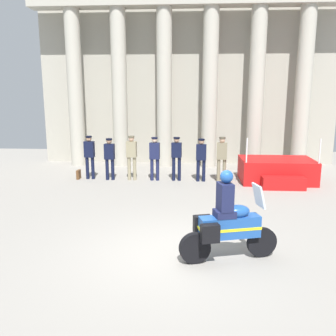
{
  "coord_description": "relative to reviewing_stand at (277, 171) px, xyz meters",
  "views": [
    {
      "loc": [
        0.35,
        -7.31,
        3.4
      ],
      "look_at": [
        -0.33,
        3.11,
        1.21
      ],
      "focal_mm": 38.87,
      "sensor_mm": 36.0,
      "label": 1
    }
  ],
  "objects": [
    {
      "name": "officer_in_row_5",
      "position": [
        -2.9,
        -0.08,
        0.55
      ],
      "size": [
        0.4,
        0.25,
        1.66
      ],
      "rotation": [
        0.0,
        0.0,
        3.06
      ],
      "color": "black",
      "rests_on": "ground_plane"
    },
    {
      "name": "reviewing_stand",
      "position": [
        0.0,
        0.0,
        0.0
      ],
      "size": [
        2.74,
        2.32,
        1.79
      ],
      "color": "#B71414",
      "rests_on": "ground_plane"
    },
    {
      "name": "officer_in_row_2",
      "position": [
        -5.6,
        -0.05,
        0.6
      ],
      "size": [
        0.4,
        0.25,
        1.74
      ],
      "rotation": [
        0.0,
        0.0,
        3.06
      ],
      "color": "gray",
      "rests_on": "ground_plane"
    },
    {
      "name": "briefcase_on_ground",
      "position": [
        -7.75,
        -0.01,
        -0.25
      ],
      "size": [
        0.1,
        0.32,
        0.36
      ],
      "primitive_type": "cube",
      "color": "brown",
      "rests_on": "ground_plane"
    },
    {
      "name": "officer_in_row_0",
      "position": [
        -7.29,
        0.03,
        0.59
      ],
      "size": [
        0.4,
        0.25,
        1.72
      ],
      "rotation": [
        0.0,
        0.0,
        3.06
      ],
      "color": "black",
      "rests_on": "ground_plane"
    },
    {
      "name": "officer_in_row_6",
      "position": [
        -2.12,
        -0.1,
        0.59
      ],
      "size": [
        0.4,
        0.25,
        1.73
      ],
      "rotation": [
        0.0,
        0.0,
        3.06
      ],
      "color": "#7A7056",
      "rests_on": "ground_plane"
    },
    {
      "name": "officer_in_row_1",
      "position": [
        -6.46,
        -0.08,
        0.54
      ],
      "size": [
        0.4,
        0.25,
        1.64
      ],
      "rotation": [
        0.0,
        0.0,
        3.06
      ],
      "color": "black",
      "rests_on": "ground_plane"
    },
    {
      "name": "motorcycle_with_rider",
      "position": [
        -2.56,
        -6.83,
        0.37
      ],
      "size": [
        2.05,
        0.88,
        1.9
      ],
      "rotation": [
        0.0,
        0.0,
        0.26
      ],
      "color": "black",
      "rests_on": "ground_plane"
    },
    {
      "name": "ground_plane",
      "position": [
        -3.63,
        -6.53,
        -0.43
      ],
      "size": [
        28.0,
        28.0,
        0.0
      ],
      "primitive_type": "plane",
      "color": "gray"
    },
    {
      "name": "officer_in_row_3",
      "position": [
        -4.7,
        -0.05,
        0.57
      ],
      "size": [
        0.4,
        0.25,
        1.7
      ],
      "rotation": [
        0.0,
        0.0,
        3.06
      ],
      "color": "#191E42",
      "rests_on": "ground_plane"
    },
    {
      "name": "officer_in_row_4",
      "position": [
        -3.85,
        -0.03,
        0.58
      ],
      "size": [
        0.4,
        0.25,
        1.7
      ],
      "rotation": [
        0.0,
        0.0,
        3.06
      ],
      "color": "black",
      "rests_on": "ground_plane"
    },
    {
      "name": "colonnade_backdrop",
      "position": [
        -3.51,
        3.37,
        3.83
      ],
      "size": [
        13.88,
        1.54,
        8.34
      ],
      "color": "#A49F91",
      "rests_on": "ground_plane"
    }
  ]
}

